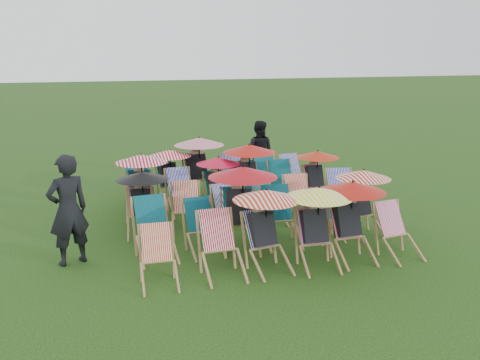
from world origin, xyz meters
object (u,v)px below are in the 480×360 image
object	(u,v)px
deckchair_29	(295,174)
person_left	(68,210)
deckchair_5	(399,232)
person_rear	(259,152)
deckchair_0	(158,258)

from	to	relation	value
deckchair_29	person_left	distance (m)	6.28
deckchair_5	deckchair_29	bearing A→B (deg)	83.16
person_left	person_rear	world-z (taller)	person_left
deckchair_0	person_left	world-z (taller)	person_left
deckchair_0	person_left	xyz separation A→B (m)	(-1.29, 1.22, 0.50)
deckchair_0	person_rear	bearing A→B (deg)	60.65
person_left	deckchair_0	bearing A→B (deg)	113.69
deckchair_0	deckchair_5	distance (m)	4.09
person_left	person_rear	xyz separation A→B (m)	(4.69, 4.45, -0.10)
deckchair_29	person_rear	size ratio (longest dim) A/B	0.53
deckchair_5	person_rear	xyz separation A→B (m)	(-0.68, 5.67, 0.38)
person_rear	person_left	bearing A→B (deg)	71.37
person_left	deckchair_29	bearing A→B (deg)	-170.57
deckchair_0	person_left	size ratio (longest dim) A/B	0.46
deckchair_0	deckchair_29	bearing A→B (deg)	50.31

